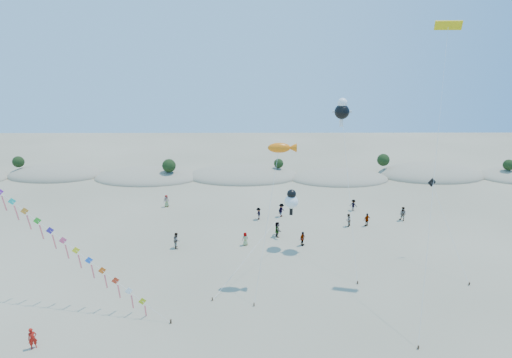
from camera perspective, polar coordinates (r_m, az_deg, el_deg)
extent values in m
ellipsoid|color=gray|center=(80.41, -25.18, 0.44)|extent=(16.00, 8.80, 3.60)
ellipsoid|color=#203714|center=(80.14, -25.27, 1.11)|extent=(12.80, 5.76, 0.64)
ellipsoid|color=gray|center=(73.79, -14.28, 0.15)|extent=(17.60, 9.68, 3.00)
ellipsoid|color=#203714|center=(73.54, -14.33, 0.76)|extent=(14.08, 6.34, 0.70)
ellipsoid|color=gray|center=(72.28, -1.75, 0.35)|extent=(19.00, 10.45, 3.40)
ellipsoid|color=#203714|center=(72.00, -1.75, 1.06)|extent=(15.20, 6.84, 0.76)
ellipsoid|color=gray|center=(72.32, 11.00, 0.02)|extent=(16.40, 9.02, 2.80)
ellipsoid|color=#203714|center=(72.08, 11.04, 0.60)|extent=(13.12, 5.90, 0.66)
ellipsoid|color=gray|center=(78.64, 22.27, 0.45)|extent=(18.00, 9.90, 3.80)
ellipsoid|color=#203714|center=(78.34, 22.36, 1.18)|extent=(14.40, 6.48, 0.72)
sphere|color=black|center=(82.68, -29.12, 2.01)|extent=(1.90, 1.90, 1.90)
sphere|color=black|center=(71.07, -11.53, 1.75)|extent=(2.20, 2.20, 2.20)
sphere|color=black|center=(71.81, 3.03, 2.08)|extent=(1.60, 1.60, 1.60)
sphere|color=black|center=(76.26, 16.62, 2.45)|extent=(2.10, 2.10, 2.10)
sphere|color=black|center=(82.06, 30.64, 1.63)|extent=(1.80, 1.80, 1.80)
cube|color=#3F2D1E|center=(37.68, -11.29, -18.12)|extent=(0.12, 0.12, 0.35)
cylinder|color=silver|center=(41.92, -28.42, -3.82)|extent=(25.77, 8.94, 16.25)
cube|color=#C5CB17|center=(38.10, -14.92, -15.47)|extent=(1.28, 0.50, 1.35)
cube|color=#FF6B76|center=(38.71, -14.49, -16.81)|extent=(0.19, 0.45, 1.55)
cube|color=white|center=(38.33, -16.60, -14.11)|extent=(1.28, 0.50, 1.35)
cube|color=#FF6B76|center=(38.91, -16.16, -15.46)|extent=(0.19, 0.45, 1.55)
cube|color=red|center=(38.62, -18.24, -12.75)|extent=(1.28, 0.50, 1.35)
cube|color=#FF6B76|center=(39.17, -17.79, -14.11)|extent=(0.19, 0.45, 1.55)
cube|color=#FF6215|center=(38.95, -19.83, -11.40)|extent=(1.28, 0.50, 1.35)
cube|color=#FF6B76|center=(39.47, -19.38, -12.77)|extent=(0.19, 0.45, 1.55)
cube|color=blue|center=(39.34, -21.38, -10.06)|extent=(1.28, 0.50, 1.35)
cube|color=#FF6B76|center=(39.83, -20.93, -11.44)|extent=(0.19, 0.45, 1.55)
cube|color=yellow|center=(39.77, -22.89, -8.75)|extent=(1.28, 0.50, 1.35)
cube|color=#FF6B76|center=(40.23, -22.43, -10.13)|extent=(0.19, 0.45, 1.55)
cube|color=#FF5078|center=(40.25, -24.36, -7.46)|extent=(1.28, 0.50, 1.35)
cube|color=#FF6B76|center=(40.68, -23.89, -8.85)|extent=(0.19, 0.45, 1.55)
cube|color=#39269A|center=(40.77, -25.77, -6.20)|extent=(1.28, 0.50, 1.35)
cube|color=#FF6B76|center=(41.17, -25.31, -7.58)|extent=(0.19, 0.45, 1.55)
cube|color=green|center=(41.34, -27.15, -4.97)|extent=(1.28, 0.50, 1.35)
cube|color=#FF6B76|center=(41.71, -26.68, -6.34)|extent=(0.19, 0.45, 1.55)
cube|color=orange|center=(41.95, -28.48, -3.77)|extent=(1.28, 0.50, 1.35)
cube|color=#FF6B76|center=(42.29, -28.01, -5.14)|extent=(0.19, 0.45, 1.55)
cube|color=#1BD1B3|center=(42.60, -29.77, -2.60)|extent=(1.28, 0.50, 1.35)
cube|color=#FF6B76|center=(42.91, -29.30, -3.96)|extent=(0.19, 0.45, 1.55)
cube|color=#FF6B76|center=(43.57, -30.54, -2.82)|extent=(0.19, 0.45, 1.55)
cube|color=#3F2D1E|center=(38.97, -0.27, -16.38)|extent=(0.10, 0.10, 0.30)
cylinder|color=silver|center=(37.97, 1.43, -6.31)|extent=(2.29, 4.96, 13.03)
ellipsoid|color=orange|center=(38.17, 3.10, 4.18)|extent=(2.05, 0.90, 0.90)
cone|color=orange|center=(38.26, 4.82, 4.17)|extent=(0.82, 0.82, 0.82)
cube|color=#3F2D1E|center=(39.82, -5.85, -15.64)|extent=(0.10, 0.10, 0.30)
cylinder|color=silver|center=(42.90, -0.04, -8.96)|extent=(7.84, 10.57, 5.35)
sphere|color=white|center=(46.78, 4.74, -3.04)|extent=(1.51, 1.51, 1.51)
sphere|color=black|center=(46.46, 4.76, -2.00)|extent=(1.00, 1.00, 1.00)
cube|color=black|center=(47.21, 4.70, -4.34)|extent=(0.35, 0.18, 0.80)
cube|color=#3F2D1E|center=(43.02, 13.40, -13.27)|extent=(0.10, 0.10, 0.30)
cylinder|color=silver|center=(43.73, 12.34, -1.96)|extent=(0.70, 9.03, 14.99)
sphere|color=black|center=(46.04, 11.39, 8.78)|extent=(1.56, 1.56, 1.56)
sphere|color=white|center=(45.90, 11.46, 9.93)|extent=(1.01, 1.01, 1.01)
cube|color=white|center=(46.24, 11.29, 7.34)|extent=(0.35, 0.18, 0.80)
cube|color=white|center=(45.90, 10.52, 8.81)|extent=(0.60, 0.15, 0.25)
cube|color=white|center=(46.18, 12.25, 8.76)|extent=(0.60, 0.15, 0.25)
cube|color=#3F2D1E|center=(36.74, 20.82, -20.24)|extent=(0.10, 0.10, 0.30)
cylinder|color=silver|center=(37.30, 22.66, 0.25)|extent=(4.31, 12.30, 23.36)
cube|color=#E4BC0C|center=(42.22, 24.26, 18.19)|extent=(2.27, 0.92, 0.80)
cube|color=black|center=(42.24, 24.25, 18.19)|extent=(2.19, 0.56, 0.19)
cube|color=#3F2D1E|center=(46.39, 26.56, -12.38)|extent=(0.10, 0.10, 0.30)
cylinder|color=silver|center=(46.99, 24.40, -6.38)|extent=(1.93, 6.80, 8.02)
cube|color=black|center=(48.11, 22.40, -0.43)|extent=(0.97, 0.29, 1.00)
imported|color=#AC160D|center=(38.18, -27.65, -18.32)|extent=(0.75, 0.71, 1.72)
imported|color=slate|center=(48.81, -10.53, -8.04)|extent=(0.85, 1.00, 1.81)
imported|color=slate|center=(48.66, -1.45, -7.99)|extent=(0.87, 0.74, 1.52)
imported|color=slate|center=(48.83, 6.21, -7.91)|extent=(0.93, 1.01, 1.66)
imported|color=slate|center=(55.15, 0.32, -4.64)|extent=(0.84, 1.15, 1.59)
imported|color=slate|center=(50.60, 2.86, -6.72)|extent=(0.82, 1.77, 1.84)
imported|color=slate|center=(59.45, 12.85, -3.40)|extent=(1.16, 0.96, 1.56)
imported|color=slate|center=(54.39, 12.18, -5.39)|extent=(0.96, 1.02, 1.66)
imported|color=slate|center=(60.47, -11.86, -2.88)|extent=(0.88, 0.62, 1.69)
imported|color=slate|center=(55.05, 14.57, -5.27)|extent=(1.07, 0.80, 1.68)
imported|color=slate|center=(57.87, 18.99, -4.43)|extent=(1.11, 1.13, 1.84)
imported|color=slate|center=(56.06, 3.41, -4.17)|extent=(1.24, 1.32, 1.80)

